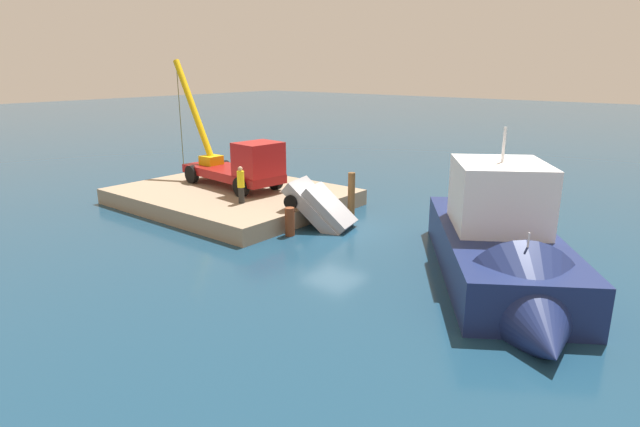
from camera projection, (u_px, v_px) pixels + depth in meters
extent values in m
plane|color=navy|center=(334.00, 228.00, 23.62)|extent=(200.00, 200.00, 0.00)
cube|color=gray|center=(232.00, 197.00, 27.68)|extent=(11.29, 8.89, 0.80)
cube|color=maroon|center=(232.00, 173.00, 28.11)|extent=(6.60, 2.85, 0.45)
cube|color=#AF1919|center=(258.00, 159.00, 26.26)|extent=(2.00, 2.31, 1.66)
cylinder|color=black|center=(275.00, 180.00, 27.41)|extent=(1.02, 0.40, 1.00)
cylinder|color=black|center=(241.00, 187.00, 25.88)|extent=(1.02, 0.40, 1.00)
cylinder|color=black|center=(225.00, 169.00, 30.45)|extent=(1.02, 0.40, 1.00)
cylinder|color=black|center=(192.00, 174.00, 28.92)|extent=(1.02, 0.40, 1.00)
cylinder|color=#E5B20C|center=(193.00, 108.00, 29.79)|extent=(3.78, 1.02, 5.44)
cube|color=#E5B20C|center=(211.00, 160.00, 29.28)|extent=(1.00, 1.00, 0.50)
cylinder|color=#4C4C19|center=(180.00, 115.00, 31.18)|extent=(0.04, 0.04, 6.21)
cylinder|color=#262626|center=(241.00, 195.00, 24.71)|extent=(0.28, 0.28, 0.78)
cylinder|color=yellow|center=(241.00, 179.00, 24.50)|extent=(0.34, 0.34, 0.78)
sphere|color=tan|center=(240.00, 169.00, 24.36)|extent=(0.22, 0.22, 0.22)
cube|color=#99999E|center=(327.00, 218.00, 23.65)|extent=(4.05, 2.67, 3.33)
cube|color=#99999E|center=(330.00, 207.00, 23.45)|extent=(2.47, 2.08, 1.93)
cylinder|color=black|center=(354.00, 241.00, 24.38)|extent=(0.93, 0.43, 0.90)
cylinder|color=black|center=(339.00, 253.00, 22.78)|extent=(0.93, 0.43, 0.90)
cylinder|color=black|center=(309.00, 193.00, 24.78)|extent=(0.93, 0.43, 0.90)
cylinder|color=black|center=(291.00, 202.00, 23.19)|extent=(0.93, 0.43, 0.90)
cube|color=navy|center=(496.00, 262.00, 18.34)|extent=(8.33, 10.01, 2.32)
cone|color=navy|center=(536.00, 327.00, 13.79)|extent=(4.95, 4.83, 3.74)
cube|color=white|center=(499.00, 195.00, 18.17)|extent=(4.33, 4.43, 2.32)
cylinder|color=white|center=(504.00, 145.00, 17.69)|extent=(0.10, 0.10, 1.20)
cylinder|color=silver|center=(527.00, 250.00, 14.71)|extent=(0.06, 0.06, 1.00)
cylinder|color=silver|center=(479.00, 191.00, 21.53)|extent=(0.06, 0.06, 1.00)
cylinder|color=brown|center=(290.00, 222.00, 22.48)|extent=(0.42, 0.42, 1.24)
cylinder|color=brown|center=(351.00, 195.00, 25.26)|extent=(0.34, 0.34, 2.17)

